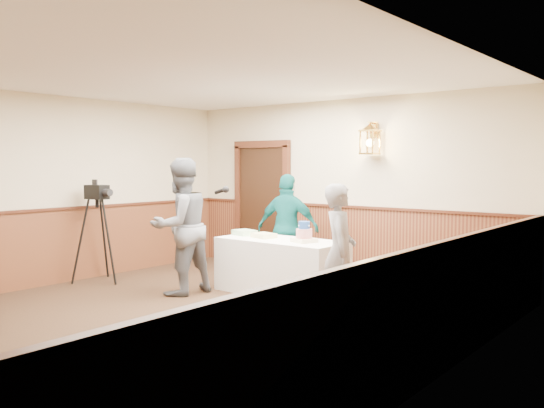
{
  "coord_description": "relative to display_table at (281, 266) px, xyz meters",
  "views": [
    {
      "loc": [
        4.87,
        -4.29,
        1.79
      ],
      "look_at": [
        0.03,
        1.7,
        1.25
      ],
      "focal_mm": 38.0,
      "sensor_mm": 36.0,
      "label": 1
    }
  ],
  "objects": [
    {
      "name": "ground",
      "position": [
        -0.03,
        -1.9,
        -0.38
      ],
      "size": [
        7.0,
        7.0,
        0.0
      ],
      "primitive_type": "plane",
      "color": "#312013",
      "rests_on": "ground"
    },
    {
      "name": "room_shell",
      "position": [
        -0.09,
        -1.45,
        1.15
      ],
      "size": [
        6.02,
        7.02,
        2.81
      ],
      "color": "beige",
      "rests_on": "ground"
    },
    {
      "name": "display_table",
      "position": [
        0.0,
        0.0,
        0.0
      ],
      "size": [
        1.8,
        0.8,
        0.75
      ],
      "primitive_type": "cube",
      "color": "white",
      "rests_on": "ground"
    },
    {
      "name": "tiered_cake",
      "position": [
        0.41,
        -0.03,
        0.48
      ],
      "size": [
        0.34,
        0.34,
        0.28
      ],
      "rotation": [
        0.0,
        0.0,
        -0.3
      ],
      "color": "#FFF2C2",
      "rests_on": "display_table"
    },
    {
      "name": "sheet_cake_yellow",
      "position": [
        -0.3,
        -0.01,
        0.41
      ],
      "size": [
        0.36,
        0.31,
        0.07
      ],
      "primitive_type": "cube",
      "rotation": [
        0.0,
        0.0,
        -0.24
      ],
      "color": "#FCE896",
      "rests_on": "display_table"
    },
    {
      "name": "sheet_cake_green",
      "position": [
        -0.72,
        0.05,
        0.41
      ],
      "size": [
        0.37,
        0.33,
        0.07
      ],
      "primitive_type": "cube",
      "rotation": [
        0.0,
        0.0,
        -0.26
      ],
      "color": "#A5E8A4",
      "rests_on": "display_table"
    },
    {
      "name": "interviewer",
      "position": [
        -1.05,
        -0.89,
        0.56
      ],
      "size": [
        1.54,
        0.98,
        1.87
      ],
      "rotation": [
        0.0,
        0.0,
        -1.67
      ],
      "color": "slate",
      "rests_on": "ground"
    },
    {
      "name": "baker",
      "position": [
        1.32,
        -0.59,
        0.41
      ],
      "size": [
        0.63,
        0.68,
        1.56
      ],
      "primitive_type": "imported",
      "rotation": [
        0.0,
        0.0,
        2.16
      ],
      "color": "gray",
      "rests_on": "ground"
    },
    {
      "name": "assistant_p",
      "position": [
        -0.38,
        0.65,
        0.44
      ],
      "size": [
        1.03,
        0.66,
        1.64
      ],
      "primitive_type": "imported",
      "rotation": [
        0.0,
        0.0,
        3.43
      ],
      "color": "#0D5857",
      "rests_on": "ground"
    },
    {
      "name": "tv_camera_rig",
      "position": [
        -2.63,
        -1.13,
        0.29
      ],
      "size": [
        0.58,
        0.54,
        1.47
      ],
      "rotation": [
        0.0,
        0.0,
        0.08
      ],
      "color": "black",
      "rests_on": "ground"
    }
  ]
}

